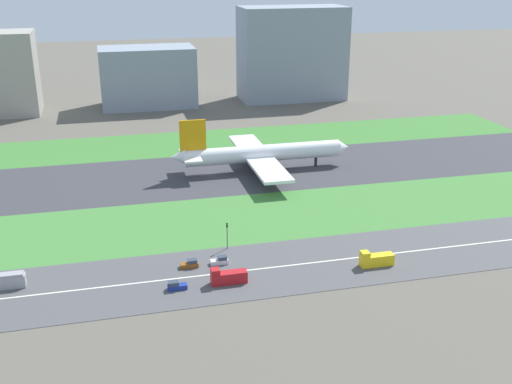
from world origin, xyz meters
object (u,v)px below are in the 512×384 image
object	(u,v)px
truck_0	(228,277)
airliner	(259,154)
truck_1	(376,260)
car_1	(220,261)
traffic_light	(227,234)
office_tower	(292,54)
car_3	(190,264)
fuel_tank_west	(164,75)
hangar_building	(148,77)
car_4	(176,286)

from	to	relation	value
truck_0	airliner	bearing A→B (deg)	-109.19
truck_1	car_1	bearing A→B (deg)	-15.16
traffic_light	office_tower	bearing A→B (deg)	68.02
car_1	office_tower	bearing A→B (deg)	67.97
car_3	office_tower	bearing A→B (deg)	65.98
truck_0	fuel_tank_west	world-z (taller)	fuel_tank_west
office_tower	traffic_light	bearing A→B (deg)	-111.98
hangar_building	car_4	bearing A→B (deg)	-92.91
truck_1	office_tower	world-z (taller)	office_tower
car_1	car_3	xyz separation A→B (m)	(-7.44, 0.00, 0.00)
airliner	truck_1	xyz separation A→B (m)	(9.83, -78.00, -4.56)
car_1	truck_0	size ratio (longest dim) A/B	0.52
car_3	office_tower	distance (m)	200.57
truck_1	hangar_building	world-z (taller)	hangar_building
car_1	car_4	bearing A→B (deg)	-140.27
office_tower	fuel_tank_west	xyz separation A→B (m)	(-63.24, 45.00, -16.13)
traffic_light	airliner	bearing A→B (deg)	68.50
car_4	fuel_tank_west	size ratio (longest dim) A/B	0.17
hangar_building	airliner	bearing A→B (deg)	-75.56
airliner	office_tower	xyz separation A→B (m)	(46.59, 114.00, 17.72)
airliner	car_1	distance (m)	73.38
airliner	fuel_tank_west	distance (m)	159.88
car_3	fuel_tank_west	world-z (taller)	fuel_tank_west
car_3	truck_1	distance (m)	45.46
traffic_light	office_tower	size ratio (longest dim) A/B	0.13
airliner	car_3	bearing A→B (deg)	-116.91
airliner	car_4	distance (m)	87.41
truck_1	office_tower	xyz separation A→B (m)	(36.75, 192.00, 22.28)
airliner	hangar_building	size ratio (longest dim) A/B	1.38
car_4	traffic_light	bearing A→B (deg)	-130.67
car_1	truck_0	world-z (taller)	truck_0
fuel_tank_west	office_tower	bearing A→B (deg)	-35.44
airliner	truck_1	world-z (taller)	airliner
truck_0	fuel_tank_west	bearing A→B (deg)	-92.54
airliner	office_tower	distance (m)	124.42
car_1	office_tower	size ratio (longest dim) A/B	0.08
car_3	hangar_building	world-z (taller)	hangar_building
car_1	traffic_light	size ratio (longest dim) A/B	0.61
traffic_light	fuel_tank_west	world-z (taller)	fuel_tank_west
hangar_building	fuel_tank_west	xyz separation A→B (m)	(12.70, 45.00, -7.02)
car_4	truck_1	size ratio (longest dim) A/B	0.52
car_4	truck_0	xyz separation A→B (m)	(11.95, -0.00, 0.75)
car_3	truck_1	xyz separation A→B (m)	(44.34, -10.00, 0.75)
car_1	traffic_light	distance (m)	9.33
airliner	car_4	xyz separation A→B (m)	(-39.10, -78.00, -5.31)
truck_1	office_tower	distance (m)	196.75
traffic_light	fuel_tank_west	distance (m)	219.15
airliner	truck_1	bearing A→B (deg)	-82.82
fuel_tank_west	truck_1	bearing A→B (deg)	-83.62
fuel_tank_west	car_1	bearing A→B (deg)	-92.63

